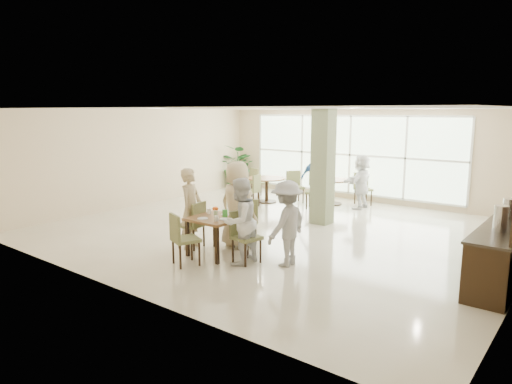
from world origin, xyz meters
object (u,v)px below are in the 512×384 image
Objects in this scene: round_table_left at (267,183)px; adult_b at (361,182)px; potted_plant at (239,166)px; teen_far at (237,204)px; teen_standing at (287,223)px; round_table_right at (332,186)px; adult_a at (318,179)px; teen_left at (191,208)px; adult_standing at (321,173)px; main_table at (216,222)px; teen_right at (240,221)px.

adult_b is at bearing 18.67° from round_table_left.
round_table_left is at bearing -71.96° from adult_b.
teen_far reaches higher than potted_plant.
teen_standing is (1.43, -0.33, -0.11)m from teen_far.
adult_a is at bearing -85.53° from round_table_right.
teen_left is at bearing -99.43° from adult_a.
adult_a is at bearing -1.07° from round_table_left.
potted_plant reaches higher than round_table_right.
teen_left is at bearing -91.22° from round_table_right.
main_table is at bearing 91.97° from adult_standing.
potted_plant is 8.30m from teen_right.
adult_a is at bearing -82.13° from teen_far.
teen_far is (0.57, -5.03, 0.32)m from round_table_right.
teen_right is at bearing 97.78° from adult_standing.
main_table and round_table_left have the same top height.
teen_far is at bearing -90.12° from adult_a.
round_table_left is (-2.33, 4.78, -0.07)m from main_table.
main_table is at bearing -64.02° from round_table_left.
round_table_left is at bearing 171.90° from adult_a.
adult_standing is (-0.66, 1.32, -0.02)m from adult_a.
round_table_left is 5.79m from teen_standing.
round_table_right is at bearing 87.44° from adult_a.
round_table_right is 0.61× the size of adult_standing.
main_table is 1.45m from teen_standing.
potted_plant is at bearing -141.34° from teen_right.
round_table_left is 4.71m from teen_far.
main_table is at bearing -99.81° from teen_right.
round_table_left is 2.82m from adult_b.
potted_plant is 0.89× the size of adult_a.
teen_far is at bearing -103.60° from teen_standing.
teen_left reaches higher than teen_standing.
main_table is 0.59× the size of teen_standing.
teen_standing is at bearing -44.18° from potted_plant.
teen_far reaches higher than adult_standing.
teen_standing is (1.40, 0.35, 0.12)m from main_table.
teen_standing is at bearing 13.98° from main_table.
main_table is 0.59× the size of adult_b.
potted_plant is 4.40m from adult_a.
teen_standing is at bearing 120.58° from teen_right.
teen_right is (1.40, -0.15, -0.02)m from teen_left.
main_table is at bearing -90.72° from adult_a.
teen_standing is 5.43m from adult_b.
teen_right is (1.28, -5.81, 0.23)m from round_table_right.
main_table is 0.52× the size of teen_far.
adult_standing reaches higher than round_table_left.
teen_far is 1.06m from teen_right.
teen_standing is 6.27m from adult_standing.
teen_left is 6.03m from adult_standing.
main_table is 0.70m from teen_right.
round_table_left is 1.96m from round_table_right.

